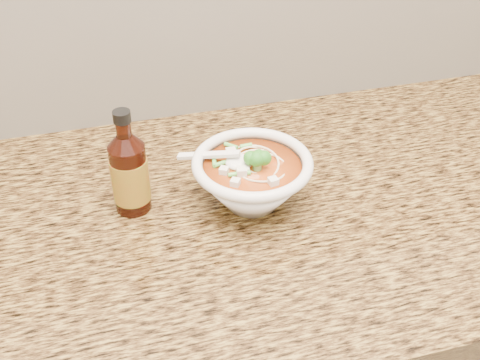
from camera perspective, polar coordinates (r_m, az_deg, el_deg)
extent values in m
cube|color=olive|center=(0.99, 0.40, -3.26)|extent=(4.00, 0.68, 0.04)
cylinder|color=white|center=(0.98, 1.13, -1.92)|extent=(0.08, 0.08, 0.01)
torus|color=white|center=(0.93, 1.19, 1.64)|extent=(0.19, 0.19, 0.02)
torus|color=beige|center=(0.93, 0.30, 1.02)|extent=(0.08, 0.08, 0.00)
torus|color=beige|center=(0.94, 2.15, 1.17)|extent=(0.09, 0.09, 0.00)
torus|color=beige|center=(0.94, 0.82, 0.98)|extent=(0.10, 0.10, 0.00)
torus|color=beige|center=(0.95, 1.93, 1.48)|extent=(0.07, 0.07, 0.00)
torus|color=beige|center=(0.96, 1.53, 1.70)|extent=(0.12, 0.12, 0.00)
torus|color=beige|center=(0.93, 1.65, 0.46)|extent=(0.08, 0.08, 0.00)
torus|color=beige|center=(0.94, 1.71, 0.91)|extent=(0.10, 0.10, 0.00)
torus|color=beige|center=(0.93, 1.17, 0.25)|extent=(0.08, 0.08, 0.00)
cube|color=silver|center=(0.93, -0.51, 1.36)|extent=(0.02, 0.02, 0.01)
cube|color=silver|center=(0.94, -0.07, 1.85)|extent=(0.02, 0.02, 0.02)
cube|color=silver|center=(0.95, -0.98, 2.33)|extent=(0.02, 0.02, 0.02)
cube|color=silver|center=(0.96, 1.57, 2.47)|extent=(0.02, 0.02, 0.01)
cube|color=silver|center=(0.93, 2.51, 1.46)|extent=(0.02, 0.02, 0.01)
cube|color=silver|center=(0.90, 2.28, -0.03)|extent=(0.02, 0.02, 0.02)
ellipsoid|color=#196014|center=(0.92, 1.66, 1.94)|extent=(0.04, 0.04, 0.03)
cylinder|color=#5CC04A|center=(0.96, 4.14, 2.52)|extent=(0.02, 0.02, 0.01)
cylinder|color=#5CC04A|center=(0.89, 1.00, -0.33)|extent=(0.02, 0.01, 0.01)
cylinder|color=#5CC04A|center=(0.93, -0.69, 1.28)|extent=(0.02, 0.02, 0.01)
cylinder|color=#5CC04A|center=(0.93, -0.42, 1.39)|extent=(0.02, 0.02, 0.01)
cylinder|color=#5CC04A|center=(0.97, 2.75, 3.13)|extent=(0.02, 0.02, 0.01)
cylinder|color=#5CC04A|center=(0.94, 3.43, 1.81)|extent=(0.02, 0.01, 0.01)
ellipsoid|color=white|center=(0.94, -0.11, 1.71)|extent=(0.04, 0.04, 0.02)
cube|color=white|center=(0.95, -3.01, 2.39)|extent=(0.10, 0.06, 0.03)
cylinder|color=#3D1108|center=(0.95, -10.37, 0.20)|extent=(0.07, 0.07, 0.12)
cylinder|color=#3D1108|center=(0.90, -11.00, 4.79)|extent=(0.03, 0.03, 0.02)
cylinder|color=black|center=(0.89, -11.15, 5.92)|extent=(0.03, 0.03, 0.02)
cylinder|color=red|center=(0.95, -10.36, 0.09)|extent=(0.07, 0.07, 0.07)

